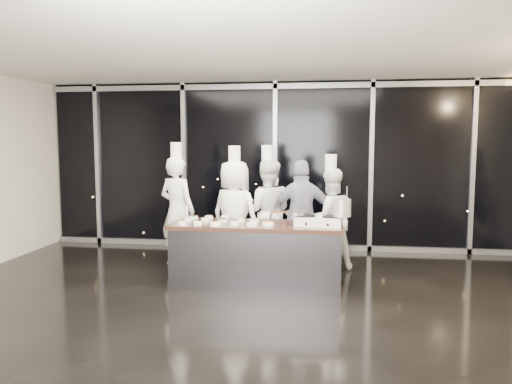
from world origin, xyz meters
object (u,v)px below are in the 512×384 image
at_px(stock_pot, 342,208).
at_px(guest, 302,216).
at_px(chef_center, 267,211).
at_px(stove, 319,221).
at_px(chef_far_left, 177,210).
at_px(chef_right, 330,218).
at_px(demo_counter, 257,254).
at_px(frying_pan, 296,213).
at_px(chef_left, 235,214).

bearing_deg(stock_pot, guest, 123.93).
bearing_deg(chef_center, stove, 120.38).
distance_m(stock_pot, chef_far_left, 2.89).
bearing_deg(stock_pot, stove, 175.13).
distance_m(stock_pot, chef_center, 1.80).
bearing_deg(stove, chef_right, 87.74).
distance_m(stove, chef_center, 1.55).
bearing_deg(guest, stove, 96.79).
xyz_separation_m(stove, guest, (-0.28, 0.86, -0.07)).
bearing_deg(chef_right, demo_counter, 27.76).
relative_size(stove, frying_pan, 1.25).
height_order(frying_pan, chef_left, chef_left).
xyz_separation_m(frying_pan, chef_right, (0.48, 1.07, -0.24)).
height_order(stock_pot, chef_left, chef_left).
relative_size(chef_center, guest, 1.12).
distance_m(guest, chef_right, 0.51).
bearing_deg(frying_pan, stove, -3.02).
height_order(demo_counter, chef_far_left, chef_far_left).
bearing_deg(chef_far_left, chef_center, -148.08).
bearing_deg(frying_pan, chef_right, 71.52).
bearing_deg(demo_counter, stove, -2.62).
relative_size(chef_center, chef_right, 1.08).
relative_size(chef_far_left, chef_right, 1.10).
xyz_separation_m(demo_counter, chef_far_left, (-1.48, 0.97, 0.48)).
xyz_separation_m(guest, chef_right, (0.44, 0.25, -0.06)).
height_order(frying_pan, chef_center, chef_center).
bearing_deg(stove, frying_pan, 176.98).
xyz_separation_m(demo_counter, chef_center, (0.00, 1.24, 0.45)).
bearing_deg(stove, chef_left, 152.87).
xyz_separation_m(demo_counter, chef_right, (1.05, 1.08, 0.38)).
xyz_separation_m(demo_counter, chef_left, (-0.48, 0.85, 0.44)).
bearing_deg(demo_counter, chef_center, 89.92).
distance_m(chef_far_left, chef_center, 1.50).
bearing_deg(chef_left, chef_far_left, 16.13).
xyz_separation_m(chef_center, chef_right, (1.05, -0.16, -0.07)).
xyz_separation_m(chef_left, guest, (1.09, -0.03, -0.00)).
relative_size(frying_pan, chef_left, 0.27).
xyz_separation_m(frying_pan, chef_far_left, (-2.04, 0.96, -0.14)).
bearing_deg(frying_pan, chef_center, 120.58).
xyz_separation_m(chef_far_left, chef_right, (2.53, 0.10, -0.10)).
bearing_deg(stock_pot, chef_right, 97.98).
relative_size(stove, guest, 0.38).
bearing_deg(stove, chef_far_left, 162.73).
bearing_deg(chef_right, guest, 12.00).
bearing_deg(stove, guest, 113.80).
bearing_deg(chef_far_left, guest, -162.21).
xyz_separation_m(stove, frying_pan, (-0.32, 0.05, 0.10)).
height_order(stove, chef_right, chef_right).
height_order(chef_left, guest, chef_left).
bearing_deg(chef_center, chef_far_left, 5.63).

